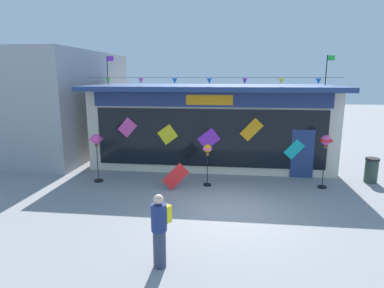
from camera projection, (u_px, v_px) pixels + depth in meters
name	position (u px, v px, depth m)	size (l,w,h in m)	color
ground_plane	(231.00, 212.00, 10.02)	(80.00, 80.00, 0.00)	gray
kite_shop_building	(212.00, 124.00, 15.47)	(11.00, 4.88, 5.03)	beige
wind_spinner_far_left	(96.00, 143.00, 12.61)	(0.41, 0.41, 1.91)	black
wind_spinner_left	(208.00, 153.00, 12.18)	(0.32, 0.32, 1.62)	black
wind_spinner_center_left	(326.00, 145.00, 11.86)	(0.38, 0.38, 2.01)	black
person_near_camera	(160.00, 229.00, 7.01)	(0.43, 0.48, 1.68)	#333D56
trash_bin	(371.00, 170.00, 12.74)	(0.52, 0.52, 0.98)	#2D4238
display_kite_on_ground	(176.00, 176.00, 11.92)	(0.51, 0.03, 0.93)	red
neighbour_building	(43.00, 103.00, 17.80)	(6.73, 8.80, 5.34)	#99999E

